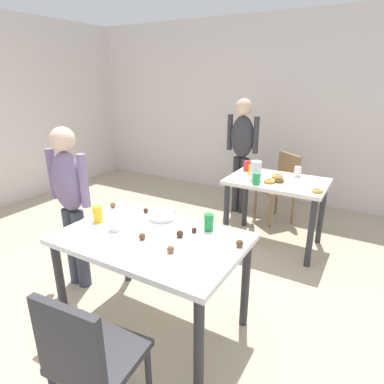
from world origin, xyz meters
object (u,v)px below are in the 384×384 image
object	(u,v)px
dining_table_far	(276,191)
person_girl_near	(70,196)
soda_can	(209,222)
person_adult_far	(242,147)
mixing_bowl	(162,214)
chair_near_table	(88,357)
pitcher_far	(256,171)
chair_far_table	(281,183)
dining_table_near	(152,248)

from	to	relation	value
dining_table_far	person_girl_near	distance (m)	2.06
soda_can	person_girl_near	bearing A→B (deg)	-171.45
person_adult_far	mixing_bowl	bearing A→B (deg)	-84.52
chair_near_table	pitcher_far	world-z (taller)	pitcher_far
chair_near_table	soda_can	distance (m)	1.11
chair_far_table	mixing_bowl	size ratio (longest dim) A/B	4.25
mixing_bowl	soda_can	bearing A→B (deg)	-0.70
dining_table_far	chair_far_table	size ratio (longest dim) A/B	1.16
dining_table_near	person_adult_far	bearing A→B (deg)	97.46
dining_table_far	soda_can	world-z (taller)	soda_can
pitcher_far	chair_far_table	bearing A→B (deg)	85.44
dining_table_far	mixing_bowl	size ratio (longest dim) A/B	4.91
person_girl_near	mixing_bowl	world-z (taller)	person_girl_near
chair_far_table	mixing_bowl	bearing A→B (deg)	-99.23
person_girl_near	pitcher_far	distance (m)	1.83
chair_far_table	soda_can	xyz separation A→B (m)	(0.06, -2.11, 0.31)
dining_table_near	person_adult_far	size ratio (longest dim) A/B	0.82
soda_can	mixing_bowl	bearing A→B (deg)	179.30
dining_table_far	pitcher_far	size ratio (longest dim) A/B	5.03
person_girl_near	person_adult_far	xyz separation A→B (m)	(0.60, 2.28, 0.07)
dining_table_far	soda_can	distance (m)	1.44
dining_table_near	dining_table_far	distance (m)	1.74
dining_table_near	chair_far_table	distance (m)	2.40
chair_far_table	pitcher_far	distance (m)	0.88
chair_far_table	pitcher_far	xyz separation A→B (m)	(-0.06, -0.80, 0.35)
mixing_bowl	chair_near_table	bearing A→B (deg)	-73.94
mixing_bowl	pitcher_far	xyz separation A→B (m)	(0.28, 1.30, 0.06)
chair_near_table	soda_can	world-z (taller)	soda_can
chair_near_table	person_girl_near	bearing A→B (deg)	141.34
person_adult_far	soda_can	distance (m)	2.19
dining_table_far	person_adult_far	distance (m)	1.00
person_girl_near	pitcher_far	bearing A→B (deg)	54.14
soda_can	pitcher_far	size ratio (longest dim) A/B	0.61
dining_table_near	person_girl_near	size ratio (longest dim) A/B	0.89
person_girl_near	dining_table_far	bearing A→B (deg)	51.60
person_girl_near	soda_can	size ratio (longest dim) A/B	11.59
dining_table_far	chair_far_table	world-z (taller)	chair_far_table
mixing_bowl	person_adult_far	bearing A→B (deg)	95.48
dining_table_near	pitcher_far	world-z (taller)	pitcher_far
dining_table_far	soda_can	bearing A→B (deg)	-92.92
dining_table_far	chair_near_table	xyz separation A→B (m)	(-0.17, -2.49, -0.13)
chair_near_table	dining_table_far	bearing A→B (deg)	86.11
dining_table_far	person_adult_far	size ratio (longest dim) A/B	0.66
dining_table_far	dining_table_near	bearing A→B (deg)	-102.15
dining_table_far	soda_can	size ratio (longest dim) A/B	8.25
dining_table_near	person_girl_near	world-z (taller)	person_girl_near
chair_far_table	person_adult_far	world-z (taller)	person_adult_far
pitcher_far	chair_near_table	bearing A→B (deg)	-89.27
chair_near_table	person_adult_far	bearing A→B (deg)	99.14
person_girl_near	person_adult_far	bearing A→B (deg)	75.35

